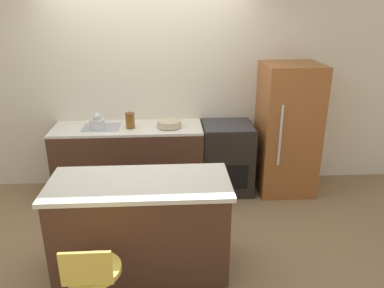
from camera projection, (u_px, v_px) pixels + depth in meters
The scene contains 10 objects.
ground_plane at pixel (152, 203), 4.61m from camera, with size 14.00×14.00×0.00m, color #8E704C.
wall_back at pixel (150, 88), 4.77m from camera, with size 8.00×0.06×2.60m.
back_counter at pixel (130, 160), 4.74m from camera, with size 1.83×0.61×0.89m.
kitchen_island at pixel (142, 226), 3.34m from camera, with size 1.56×0.69×0.89m.
oven_range at pixel (227, 158), 4.81m from camera, with size 0.63×0.62×0.89m.
refrigerator at pixel (287, 129), 4.70m from camera, with size 0.69×0.69×1.64m.
stool_chair at pixel (94, 288), 2.67m from camera, with size 0.40×0.40×0.82m.
kettle at pixel (97, 122), 4.49m from camera, with size 0.19×0.19×0.19m.
mixing_bowl at pixel (169, 124), 4.56m from camera, with size 0.29×0.29×0.08m.
canister_jar at pixel (130, 120), 4.51m from camera, with size 0.11×0.11×0.18m.
Camera 1 is at (0.25, -4.08, 2.31)m, focal length 35.00 mm.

